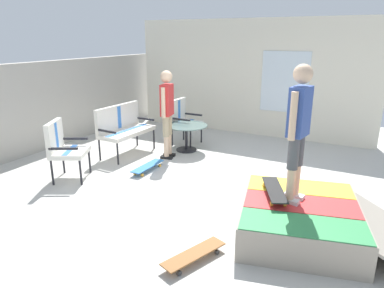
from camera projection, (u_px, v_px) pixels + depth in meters
The scene contains 13 objects.
ground_plane at pixel (198, 194), 5.63m from camera, with size 12.00×12.00×0.10m, color beige.
back_wall_cinderblock at pixel (22, 110), 7.12m from camera, with size 9.00×0.20×1.87m.
house_facade at pixel (250, 78), 8.64m from camera, with size 0.23×6.00×2.79m.
skate_ramp at pixel (302, 219), 4.33m from camera, with size 1.97×2.25×0.42m.
patio_bench at pixel (123, 125), 7.24m from camera, with size 1.27×0.60×1.02m.
patio_chair_near_house at pixel (182, 117), 7.94m from camera, with size 0.62×0.55×1.02m.
patio_chair_by_wall at pixel (63, 145), 5.93m from camera, with size 0.81×0.78×1.02m.
patio_table at pixel (186, 132), 7.49m from camera, with size 0.90×0.90×0.57m.
person_watching at pixel (167, 108), 6.89m from camera, with size 0.47×0.29×1.75m.
person_skater at pixel (298, 125), 4.08m from camera, with size 0.48×0.28×1.66m.
skateboard_by_bench at pixel (148, 166), 6.44m from camera, with size 0.80×0.21×0.10m.
skateboard_spare at pixel (194, 254), 3.84m from camera, with size 0.82×0.47×0.10m.
skateboard_on_ramp at pixel (274, 190), 4.45m from camera, with size 0.81×0.52×0.10m.
Camera 1 is at (-4.60, -2.31, 2.37)m, focal length 32.83 mm.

